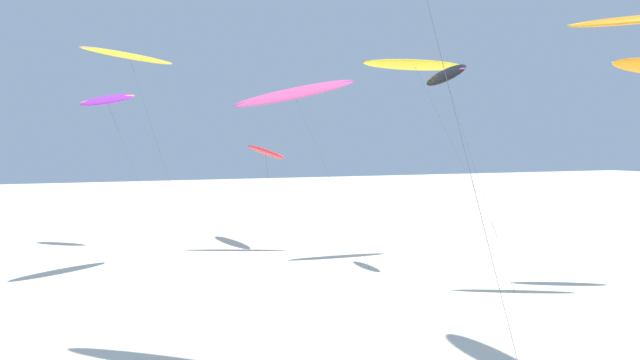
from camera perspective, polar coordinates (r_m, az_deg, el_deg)
The scene contains 7 objects.
flying_kite_0 at distance 54.92m, azimuth -1.96°, elevation 6.40°, with size 7.89×10.19×12.84m.
flying_kite_1 at distance 60.01m, azimuth -4.06°, elevation 2.10°, with size 1.99×9.23×8.08m.
flying_kite_3 at distance 60.60m, azimuth -15.46°, elevation 5.73°, with size 5.47×7.33×11.97m.
flying_kite_4 at distance 46.98m, azimuth -13.91°, elevation 8.88°, with size 7.08×7.16×13.55m.
flying_kite_7 at distance 51.94m, azimuth 6.99°, elevation 8.43°, with size 7.76×9.16×13.55m.
flying_kite_8 at distance 42.46m, azimuth 22.49°, elevation 10.88°, with size 6.37×11.30×14.83m.
flying_kite_10 at distance 48.15m, azimuth 9.26°, elevation 7.64°, with size 1.85×9.17×13.00m.
Camera 1 is at (-5.88, -0.55, 8.26)m, focal length 43.35 mm.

